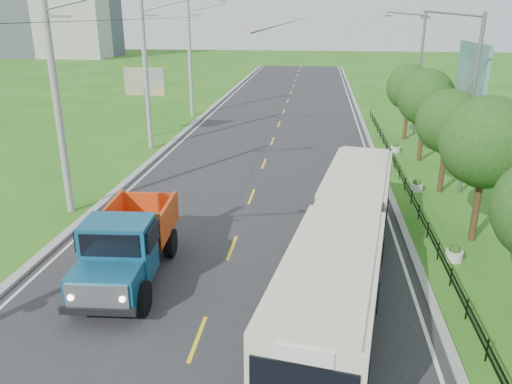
% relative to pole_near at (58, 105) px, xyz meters
% --- Properties ---
extents(ground, '(240.00, 240.00, 0.00)m').
position_rel_pole_near_xyz_m(ground, '(8.26, -9.00, -5.09)').
color(ground, '#2A6718').
rests_on(ground, ground).
extents(road, '(14.00, 120.00, 0.02)m').
position_rel_pole_near_xyz_m(road, '(8.26, 11.00, -5.08)').
color(road, '#28282B').
rests_on(road, ground).
extents(curb_left, '(0.40, 120.00, 0.15)m').
position_rel_pole_near_xyz_m(curb_left, '(1.06, 11.00, -5.02)').
color(curb_left, '#9E9E99').
rests_on(curb_left, ground).
extents(curb_right, '(0.30, 120.00, 0.10)m').
position_rel_pole_near_xyz_m(curb_right, '(15.41, 11.00, -5.04)').
color(curb_right, '#9E9E99').
rests_on(curb_right, ground).
extents(edge_line_left, '(0.12, 120.00, 0.00)m').
position_rel_pole_near_xyz_m(edge_line_left, '(1.61, 11.00, -5.07)').
color(edge_line_left, silver).
rests_on(edge_line_left, road).
extents(edge_line_right, '(0.12, 120.00, 0.00)m').
position_rel_pole_near_xyz_m(edge_line_right, '(14.91, 11.00, -5.07)').
color(edge_line_right, silver).
rests_on(edge_line_right, road).
extents(centre_dash, '(0.12, 2.20, 0.00)m').
position_rel_pole_near_xyz_m(centre_dash, '(8.26, -9.00, -5.07)').
color(centre_dash, yellow).
rests_on(centre_dash, road).
extents(railing_right, '(0.04, 40.00, 0.60)m').
position_rel_pole_near_xyz_m(railing_right, '(16.26, 5.00, -4.79)').
color(railing_right, black).
rests_on(railing_right, ground).
extents(pole_near, '(3.51, 0.32, 10.00)m').
position_rel_pole_near_xyz_m(pole_near, '(0.00, 0.00, 0.00)').
color(pole_near, gray).
rests_on(pole_near, ground).
extents(pole_mid, '(3.51, 0.32, 10.00)m').
position_rel_pole_near_xyz_m(pole_mid, '(0.00, 12.00, 0.00)').
color(pole_mid, gray).
rests_on(pole_mid, ground).
extents(pole_far, '(3.51, 0.32, 10.00)m').
position_rel_pole_near_xyz_m(pole_far, '(0.00, 24.00, 0.00)').
color(pole_far, gray).
rests_on(pole_far, ground).
extents(tree_third, '(3.60, 3.62, 6.00)m').
position_rel_pole_near_xyz_m(tree_third, '(18.12, -0.86, -1.11)').
color(tree_third, '#382314').
rests_on(tree_third, ground).
extents(tree_fourth, '(3.24, 3.31, 5.40)m').
position_rel_pole_near_xyz_m(tree_fourth, '(18.12, 5.14, -1.51)').
color(tree_fourth, '#382314').
rests_on(tree_fourth, ground).
extents(tree_fifth, '(3.48, 3.52, 5.80)m').
position_rel_pole_near_xyz_m(tree_fifth, '(18.12, 11.14, -1.24)').
color(tree_fifth, '#382314').
rests_on(tree_fifth, ground).
extents(tree_back, '(3.30, 3.36, 5.50)m').
position_rel_pole_near_xyz_m(tree_back, '(18.12, 17.14, -1.44)').
color(tree_back, '#382314').
rests_on(tree_back, ground).
extents(streetlight_mid, '(3.02, 0.20, 9.07)m').
position_rel_pole_near_xyz_m(streetlight_mid, '(18.90, 5.00, -0.19)').
color(streetlight_mid, slate).
rests_on(streetlight_mid, ground).
extents(streetlight_far, '(3.02, 0.20, 9.07)m').
position_rel_pole_near_xyz_m(streetlight_far, '(18.90, 19.00, -0.19)').
color(streetlight_far, slate).
rests_on(streetlight_far, ground).
extents(planter_near, '(0.64, 0.64, 0.67)m').
position_rel_pole_near_xyz_m(planter_near, '(16.86, -3.00, -4.81)').
color(planter_near, silver).
rests_on(planter_near, ground).
extents(planter_mid, '(0.64, 0.64, 0.67)m').
position_rel_pole_near_xyz_m(planter_mid, '(16.86, 5.00, -4.81)').
color(planter_mid, silver).
rests_on(planter_mid, ground).
extents(planter_far, '(0.64, 0.64, 0.67)m').
position_rel_pole_near_xyz_m(planter_far, '(16.86, 13.00, -4.81)').
color(planter_far, silver).
rests_on(planter_far, ground).
extents(billboard_left, '(3.00, 0.20, 5.20)m').
position_rel_pole_near_xyz_m(billboard_left, '(-1.24, 15.00, -1.23)').
color(billboard_left, slate).
rests_on(billboard_left, ground).
extents(billboard_right, '(0.24, 6.00, 7.30)m').
position_rel_pole_near_xyz_m(billboard_right, '(20.56, 11.00, 0.25)').
color(billboard_right, slate).
rests_on(billboard_right, ground).
extents(bus, '(4.81, 15.40, 2.94)m').
position_rel_pole_near_xyz_m(bus, '(12.57, -5.35, -3.33)').
color(bus, '#276130').
rests_on(bus, ground).
extents(dump_truck, '(2.78, 6.32, 2.60)m').
position_rel_pole_near_xyz_m(dump_truck, '(5.08, -5.85, -3.62)').
color(dump_truck, navy).
rests_on(dump_truck, ground).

